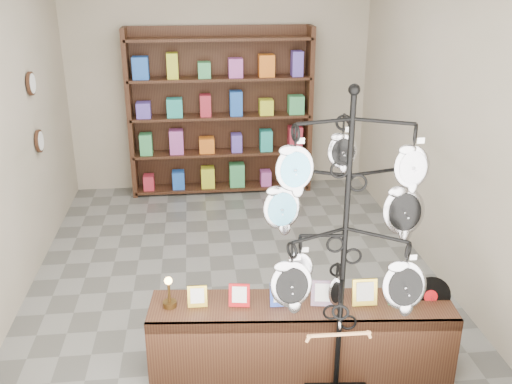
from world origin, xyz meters
TOP-DOWN VIEW (x-y plane):
  - ground at (0.00, 0.00)m, footprint 5.00×5.00m
  - room_envelope at (0.00, 0.00)m, footprint 5.00×5.00m
  - display_tree at (0.60, -1.86)m, footprint 1.15×1.03m
  - front_shelf at (0.38, -1.57)m, footprint 2.29×0.67m
  - back_shelving at (0.00, 2.30)m, footprint 2.42×0.36m
  - wall_clocks at (-1.97, 0.80)m, footprint 0.03×0.24m

SIDE VIEW (x-z plane):
  - ground at x=0.00m, z-range 0.00..0.00m
  - front_shelf at x=0.38m, z-range -0.12..0.68m
  - back_shelving at x=0.00m, z-range -0.07..2.13m
  - display_tree at x=0.60m, z-range 0.17..2.42m
  - wall_clocks at x=-1.97m, z-range 1.08..1.92m
  - room_envelope at x=0.00m, z-range -0.65..4.35m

